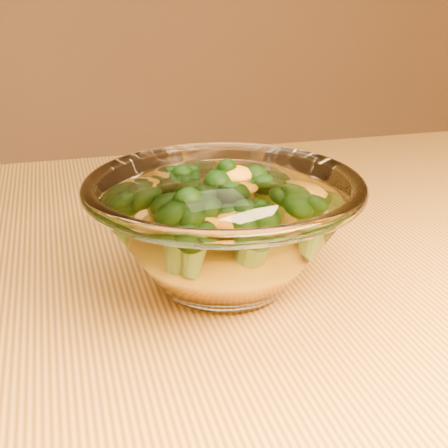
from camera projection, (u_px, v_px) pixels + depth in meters
name	position (u px, v px, depth m)	size (l,w,h in m)	color
table	(297.00, 382.00, 0.54)	(1.20, 0.80, 0.75)	gold
glass_bowl	(224.00, 230.00, 0.47)	(0.21, 0.21, 0.09)	white
cheese_sauce	(224.00, 253.00, 0.48)	(0.11, 0.11, 0.03)	yellow
broccoli_heap	(217.00, 210.00, 0.48)	(0.15, 0.13, 0.07)	black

